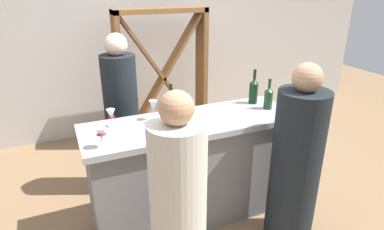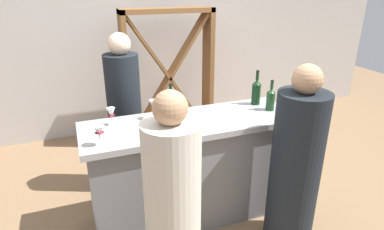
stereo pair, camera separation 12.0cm
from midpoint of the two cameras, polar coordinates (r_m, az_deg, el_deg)
The scene contains 14 objects.
ground_plane at distance 3.22m, azimuth -1.11°, elevation -16.80°, with size 12.00×12.00×0.00m, color #846647.
back_wall at distance 4.66m, azimuth -11.87°, elevation 14.06°, with size 8.00×0.10×2.80m, color #BCB7B2.
bar_counter at distance 2.94m, azimuth -1.18°, elevation -9.48°, with size 1.81×0.60×0.95m.
wine_rack at distance 4.31m, azimuth -5.91°, elevation 6.49°, with size 1.17×0.28×1.73m.
wine_bottle_leftmost_dark_green at distance 2.65m, azimuth -4.92°, elevation 1.15°, with size 0.08×0.08×0.33m.
wine_bottle_second_left_dark_green at distance 3.12m, azimuth 9.56°, elevation 4.21°, with size 0.08×0.08×0.32m.
wine_bottle_center_olive_green at distance 3.01m, azimuth 12.02°, elevation 2.97°, with size 0.08×0.08×0.27m.
wine_glass_near_left at distance 2.35m, azimuth -16.91°, elevation -3.11°, with size 0.08×0.08×0.15m.
wine_glass_near_center at distance 2.52m, azimuth -3.96°, elevation -0.15°, with size 0.07×0.07×0.16m.
wine_glass_near_right at distance 2.66m, azimuth -15.14°, elevation -0.05°, with size 0.07×0.07×0.15m.
wine_glass_far_left at distance 2.73m, azimuth -8.01°, elevation 1.56°, with size 0.07×0.07×0.17m.
person_left_guest at distance 2.21m, azimuth -4.00°, elevation -15.66°, with size 0.47×0.47×1.46m.
person_center_guest at distance 2.72m, azimuth 16.33°, elevation -8.27°, with size 0.42×0.42×1.50m.
person_right_guest at distance 3.31m, azimuth -12.98°, elevation -1.09°, with size 0.34×0.34×1.60m.
Camera 1 is at (-0.99, -2.30, 2.03)m, focal length 30.71 mm.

